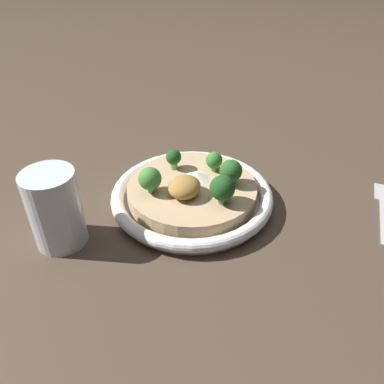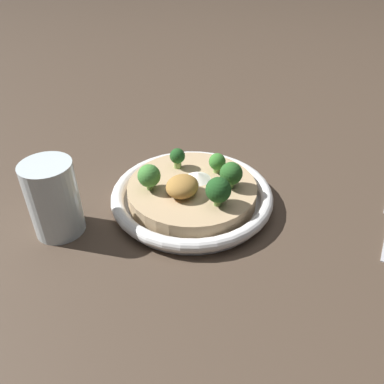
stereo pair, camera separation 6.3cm
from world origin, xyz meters
The scene contains 10 objects.
ground_plane centered at (0.00, 0.00, 0.00)m, with size 6.00×6.00×0.00m, color #47382B.
risotto_bowl centered at (0.00, 0.00, 0.02)m, with size 0.27×0.27×0.04m.
cheese_sprinkle centered at (0.02, 0.00, 0.04)m, with size 0.04×0.04×0.01m.
crispy_onion_garnish centered at (-0.03, 0.00, 0.05)m, with size 0.06×0.05×0.03m.
broccoli_right centered at (0.06, -0.02, 0.06)m, with size 0.03×0.03×0.04m.
broccoli_back_right centered at (0.03, 0.05, 0.06)m, with size 0.03×0.03×0.04m.
broccoli_front_left centered at (-0.03, -0.06, 0.07)m, with size 0.04×0.04×0.05m.
broccoli_front_right centered at (0.03, -0.06, 0.06)m, with size 0.04×0.04×0.04m.
broccoli_back_left centered at (-0.05, 0.05, 0.06)m, with size 0.04×0.04×0.04m.
drinking_glass centered at (-0.16, 0.15, 0.06)m, with size 0.08×0.08×0.12m.
Camera 2 is at (-0.45, -0.25, 0.39)m, focal length 35.00 mm.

